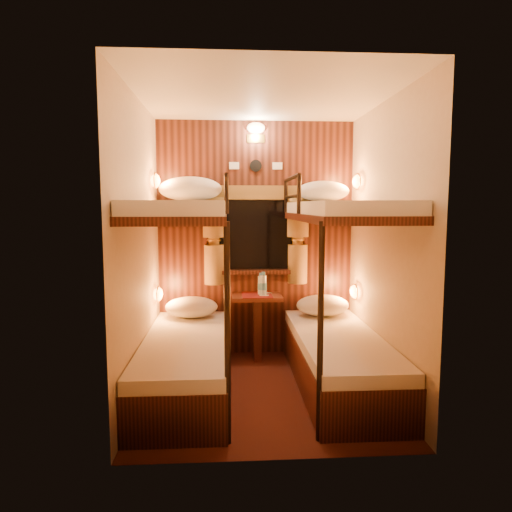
{
  "coord_description": "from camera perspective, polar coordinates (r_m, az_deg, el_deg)",
  "views": [
    {
      "loc": [
        -0.3,
        -3.67,
        1.54
      ],
      "look_at": [
        -0.05,
        0.15,
        1.12
      ],
      "focal_mm": 32.0,
      "sensor_mm": 36.0,
      "label": 1
    }
  ],
  "objects": [
    {
      "name": "floor",
      "position": [
        3.99,
        0.95,
        -16.5
      ],
      "size": [
        2.1,
        2.1,
        0.0
      ],
      "primitive_type": "plane",
      "color": "#3E1910",
      "rests_on": "ground"
    },
    {
      "name": "ceiling",
      "position": [
        3.78,
        1.02,
        19.36
      ],
      "size": [
        2.1,
        2.1,
        0.0
      ],
      "primitive_type": "plane",
      "rotation": [
        3.14,
        0.0,
        0.0
      ],
      "color": "silver",
      "rests_on": "wall_back"
    },
    {
      "name": "wall_back",
      "position": [
        4.74,
        -0.05,
        2.1
      ],
      "size": [
        2.4,
        0.0,
        2.4
      ],
      "primitive_type": "plane",
      "rotation": [
        1.57,
        0.0,
        0.0
      ],
      "color": "#C6B293",
      "rests_on": "floor"
    },
    {
      "name": "wall_front",
      "position": [
        2.66,
        2.82,
        -1.19
      ],
      "size": [
        2.4,
        0.0,
        2.4
      ],
      "primitive_type": "plane",
      "rotation": [
        -1.57,
        0.0,
        0.0
      ],
      "color": "#C6B293",
      "rests_on": "floor"
    },
    {
      "name": "wall_left",
      "position": [
        3.75,
        -14.43,
        0.8
      ],
      "size": [
        0.0,
        2.4,
        2.4
      ],
      "primitive_type": "plane",
      "rotation": [
        1.57,
        0.0,
        1.57
      ],
      "color": "#C6B293",
      "rests_on": "floor"
    },
    {
      "name": "wall_right",
      "position": [
        3.91,
        15.77,
        0.98
      ],
      "size": [
        0.0,
        2.4,
        2.4
      ],
      "primitive_type": "plane",
      "rotation": [
        1.57,
        0.0,
        -1.57
      ],
      "color": "#C6B293",
      "rests_on": "floor"
    },
    {
      "name": "back_panel",
      "position": [
        4.73,
        -0.04,
        2.09
      ],
      "size": [
        2.0,
        0.03,
        2.4
      ],
      "primitive_type": "cube",
      "color": "black",
      "rests_on": "floor"
    },
    {
      "name": "bunk_left",
      "position": [
        3.88,
        -8.81,
        -8.52
      ],
      "size": [
        0.72,
        1.9,
        1.82
      ],
      "color": "black",
      "rests_on": "floor"
    },
    {
      "name": "bunk_right",
      "position": [
        3.98,
        10.32,
        -8.18
      ],
      "size": [
        0.72,
        1.9,
        1.82
      ],
      "color": "black",
      "rests_on": "floor"
    },
    {
      "name": "window",
      "position": [
        4.7,
        -0.02,
        1.83
      ],
      "size": [
        1.0,
        0.12,
        0.79
      ],
      "color": "black",
      "rests_on": "back_panel"
    },
    {
      "name": "curtains",
      "position": [
        4.66,
        0.01,
        2.81
      ],
      "size": [
        1.1,
        0.22,
        1.0
      ],
      "color": "olive",
      "rests_on": "back_panel"
    },
    {
      "name": "back_fixtures",
      "position": [
        4.73,
        -0.01,
        14.8
      ],
      "size": [
        0.54,
        0.09,
        0.48
      ],
      "color": "black",
      "rests_on": "back_panel"
    },
    {
      "name": "reading_lamps",
      "position": [
        4.39,
        0.24,
        2.29
      ],
      "size": [
        2.0,
        0.2,
        1.25
      ],
      "color": "orange",
      "rests_on": "wall_left"
    },
    {
      "name": "table",
      "position": [
        4.67,
        0.11,
        -7.74
      ],
      "size": [
        0.5,
        0.34,
        0.66
      ],
      "color": "#501F12",
      "rests_on": "floor"
    },
    {
      "name": "bottle_left",
      "position": [
        4.62,
        0.61,
        -3.69
      ],
      "size": [
        0.06,
        0.06,
        0.22
      ],
      "rotation": [
        0.0,
        0.0,
        -0.34
      ],
      "color": "#99BFE5",
      "rests_on": "table"
    },
    {
      "name": "bottle_right",
      "position": [
        4.59,
        0.93,
        -3.67
      ],
      "size": [
        0.07,
        0.07,
        0.24
      ],
      "rotation": [
        0.0,
        0.0,
        0.36
      ],
      "color": "#99BFE5",
      "rests_on": "table"
    },
    {
      "name": "sachet_a",
      "position": [
        4.58,
        1.05,
        -4.95
      ],
      "size": [
        0.1,
        0.08,
        0.01
      ],
      "primitive_type": "cube",
      "rotation": [
        0.0,
        0.0,
        -0.21
      ],
      "color": "silver",
      "rests_on": "table"
    },
    {
      "name": "sachet_b",
      "position": [
        4.71,
        1.47,
        -4.65
      ],
      "size": [
        0.08,
        0.08,
        0.01
      ],
      "primitive_type": "cube",
      "rotation": [
        0.0,
        0.0,
        0.5
      ],
      "color": "silver",
      "rests_on": "table"
    },
    {
      "name": "pillow_lower_left",
      "position": [
        4.54,
        -8.07,
        -6.34
      ],
      "size": [
        0.51,
        0.37,
        0.2
      ],
      "primitive_type": "ellipsoid",
      "color": "silver",
      "rests_on": "bunk_left"
    },
    {
      "name": "pillow_lower_right",
      "position": [
        4.62,
        8.32,
        -6.11
      ],
      "size": [
        0.52,
        0.37,
        0.21
      ],
      "primitive_type": "ellipsoid",
      "color": "silver",
      "rests_on": "bunk_right"
    },
    {
      "name": "pillow_upper_left",
      "position": [
        4.52,
        -8.22,
        8.29
      ],
      "size": [
        0.61,
        0.44,
        0.24
      ],
      "primitive_type": "ellipsoid",
      "color": "silver",
      "rests_on": "bunk_left"
    },
    {
      "name": "pillow_upper_right",
      "position": [
        4.58,
        8.37,
        8.01
      ],
      "size": [
        0.52,
        0.37,
        0.2
      ],
      "primitive_type": "ellipsoid",
      "color": "silver",
      "rests_on": "bunk_right"
    }
  ]
}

